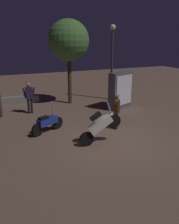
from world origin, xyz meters
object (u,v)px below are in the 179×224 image
(motorcycle_white_foreground, at_px, (100,126))
(streetlamp_near, at_px, (112,53))
(person_bystander_far, at_px, (116,108))
(kiosk_billboard, at_px, (121,90))
(person_rider_beside, at_px, (29,95))
(motorcycle_blue_parked_left, at_px, (48,123))

(motorcycle_white_foreground, bearing_deg, streetlamp_near, 61.66)
(person_bystander_far, xyz_separation_m, kiosk_billboard, (1.90, 2.73, 0.08))
(person_rider_beside, distance_m, person_bystander_far, 4.96)
(person_bystander_far, height_order, kiosk_billboard, kiosk_billboard)
(person_bystander_far, distance_m, kiosk_billboard, 3.33)
(motorcycle_blue_parked_left, distance_m, person_rider_beside, 3.09)
(motorcycle_blue_parked_left, bearing_deg, person_bystander_far, -41.87)
(motorcycle_white_foreground, distance_m, person_rider_beside, 5.29)
(person_bystander_far, bearing_deg, motorcycle_blue_parked_left, 1.83)
(motorcycle_blue_parked_left, bearing_deg, streetlamp_near, 10.62)
(person_rider_beside, relative_size, kiosk_billboard, 0.80)
(motorcycle_white_foreground, height_order, motorcycle_blue_parked_left, motorcycle_white_foreground)
(motorcycle_white_foreground, distance_m, person_bystander_far, 1.77)
(motorcycle_blue_parked_left, relative_size, streetlamp_near, 0.32)
(motorcycle_white_foreground, relative_size, person_bystander_far, 1.02)
(motorcycle_white_foreground, xyz_separation_m, kiosk_billboard, (3.25, 3.85, 0.31))
(motorcycle_white_foreground, xyz_separation_m, streetlamp_near, (3.76, 5.86, 2.29))
(streetlamp_near, bearing_deg, person_rider_beside, -170.97)
(motorcycle_white_foreground, bearing_deg, person_rider_beside, 113.67)
(person_rider_beside, height_order, person_bystander_far, person_rider_beside)
(person_rider_beside, xyz_separation_m, streetlamp_near, (5.51, 0.88, 2.03))
(person_rider_beside, relative_size, streetlamp_near, 0.35)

